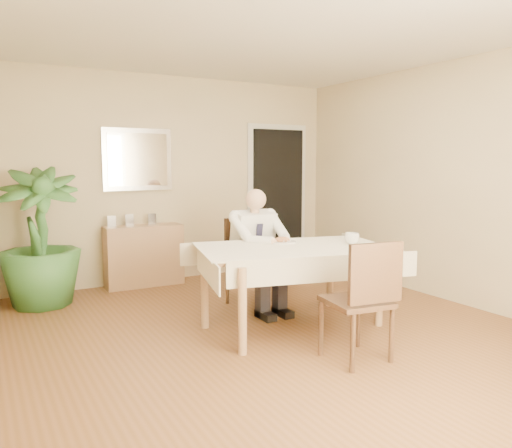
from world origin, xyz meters
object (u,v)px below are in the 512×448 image
sideboard (144,256)px  potted_palm (39,237)px  chair_near (364,295)px  coffee_mug (352,238)px  chair_far (247,256)px  dining_table (293,256)px  seated_man (261,244)px

sideboard → potted_palm: (-1.21, -0.32, 0.36)m
chair_near → sideboard: size_ratio=1.01×
potted_palm → chair_near: bearing=-55.8°
coffee_mug → sideboard: size_ratio=0.14×
chair_far → coffee_mug: chair_far is taller
dining_table → sideboard: size_ratio=2.09×
coffee_mug → potted_palm: size_ratio=0.09×
coffee_mug → sideboard: 2.73m
seated_man → coffee_mug: 0.94m
coffee_mug → dining_table: bearing=165.6°
seated_man → dining_table: bearing=-90.0°
dining_table → seated_man: bearing=103.6°
chair_near → seated_man: (-0.00, 1.55, 0.16)m
coffee_mug → potted_palm: 3.23m
coffee_mug → seated_man: bearing=127.5°
chair_far → chair_near: (0.00, -1.84, 0.01)m
chair_far → seated_man: bearing=-97.8°
seated_man → chair_far: bearing=90.0°
chair_near → seated_man: size_ratio=0.76×
chair_far → coffee_mug: (0.57, -1.03, 0.28)m
chair_far → potted_palm: bearing=144.6°
chair_far → chair_near: size_ratio=0.99×
dining_table → seated_man: 0.59m
dining_table → sideboard: (-0.73, 2.22, -0.29)m
seated_man → coffee_mug: seated_man is taller
chair_near → dining_table: bearing=98.2°
dining_table → coffee_mug: bearing=-0.7°
sideboard → coffee_mug: bearing=-60.0°
dining_table → coffee_mug: 0.60m
chair_far → sideboard: 1.52m
chair_near → coffee_mug: (0.56, 0.82, 0.27)m
chair_far → coffee_mug: 1.21m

